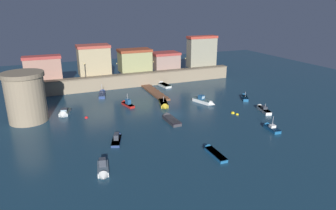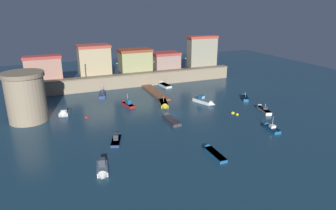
# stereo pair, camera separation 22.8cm
# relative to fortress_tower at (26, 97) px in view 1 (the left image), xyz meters

# --- Properties ---
(ground_plane) EXTENTS (143.51, 143.51, 0.00)m
(ground_plane) POSITION_rel_fortress_tower_xyz_m (27.74, -7.58, -4.98)
(ground_plane) COLOR #19384C
(quay_wall) EXTENTS (57.53, 2.54, 3.72)m
(quay_wall) POSITION_rel_fortress_tower_xyz_m (27.74, 17.46, -3.10)
(quay_wall) COLOR gray
(quay_wall) RESTS_ON ground
(old_town_backdrop) EXTENTS (55.26, 6.09, 9.35)m
(old_town_backdrop) POSITION_rel_fortress_tower_xyz_m (27.39, 21.02, 2.12)
(old_town_backdrop) COLOR #A37563
(old_town_backdrop) RESTS_ON ground
(fortress_tower) EXTENTS (7.86, 7.86, 9.84)m
(fortress_tower) POSITION_rel_fortress_tower_xyz_m (0.00, 0.00, 0.00)
(fortress_tower) COLOR gray
(fortress_tower) RESTS_ON ground
(pier_dock) EXTENTS (2.58, 15.01, 0.70)m
(pier_dock) POSITION_rel_fortress_tower_xyz_m (29.81, 8.84, -4.76)
(pier_dock) COLOR brown
(pier_dock) RESTS_ON ground
(quay_lamp_0) EXTENTS (0.32, 0.32, 3.80)m
(quay_lamp_0) POSITION_rel_fortress_tower_xyz_m (13.70, 17.46, 1.23)
(quay_lamp_0) COLOR black
(quay_lamp_0) RESTS_ON quay_wall
(quay_lamp_1) EXTENTS (0.32, 0.32, 3.27)m
(quay_lamp_1) POSITION_rel_fortress_tower_xyz_m (22.16, 17.46, 0.93)
(quay_lamp_1) COLOR black
(quay_lamp_1) RESTS_ON quay_wall
(quay_lamp_2) EXTENTS (0.32, 0.32, 2.98)m
(quay_lamp_2) POSITION_rel_fortress_tower_xyz_m (32.71, 17.46, 0.76)
(quay_lamp_2) COLOR black
(quay_lamp_2) RESTS_ON quay_wall
(quay_lamp_3) EXTENTS (0.32, 0.32, 3.29)m
(quay_lamp_3) POSITION_rel_fortress_tower_xyz_m (42.70, 17.46, 0.94)
(quay_lamp_3) COLOR black
(quay_lamp_3) RESTS_ON quay_wall
(moored_boat_0) EXTENTS (1.79, 4.65, 3.07)m
(moored_boat_0) POSITION_rel_fortress_tower_xyz_m (41.43, -21.69, -4.61)
(moored_boat_0) COLOR #195689
(moored_boat_0) RESTS_ON ground
(moored_boat_1) EXTENTS (1.96, 6.66, 1.70)m
(moored_boat_1) POSITION_rel_fortress_tower_xyz_m (25.89, -10.44, -4.62)
(moored_boat_1) COLOR #333338
(moored_boat_1) RESTS_ON ground
(moored_boat_2) EXTENTS (2.87, 6.30, 2.23)m
(moored_boat_2) POSITION_rel_fortress_tower_xyz_m (46.88, -12.81, -4.55)
(moored_boat_2) COLOR white
(moored_boat_2) RESTS_ON ground
(moored_boat_3) EXTENTS (3.61, 6.43, 2.05)m
(moored_boat_3) POSITION_rel_fortress_tower_xyz_m (37.61, -3.69, -4.43)
(moored_boat_3) COLOR white
(moored_boat_3) RESTS_ON ground
(moored_boat_4) EXTENTS (3.08, 5.66, 1.81)m
(moored_boat_4) POSITION_rel_fortress_tower_xyz_m (14.07, -15.34, -4.61)
(moored_boat_4) COLOR navy
(moored_boat_4) RESTS_ON ground
(moored_boat_5) EXTENTS (2.16, 4.67, 2.11)m
(moored_boat_5) POSITION_rel_fortress_tower_xyz_m (9.80, -25.16, -4.48)
(moored_boat_5) COLOR silver
(moored_boat_5) RESTS_ON ground
(moored_boat_6) EXTENTS (2.89, 4.86, 1.73)m
(moored_boat_6) POSITION_rel_fortress_tower_xyz_m (6.68, 0.73, -4.52)
(moored_boat_6) COLOR white
(moored_boat_6) RESTS_ON ground
(moored_boat_7) EXTENTS (1.33, 6.31, 1.22)m
(moored_boat_7) POSITION_rel_fortress_tower_xyz_m (26.67, -25.77, -4.69)
(moored_boat_7) COLOR #195689
(moored_boat_7) RESTS_ON ground
(moored_boat_8) EXTENTS (2.93, 6.71, 3.43)m
(moored_boat_8) POSITION_rel_fortress_tower_xyz_m (16.90, 12.38, -4.57)
(moored_boat_8) COLOR navy
(moored_boat_8) RESTS_ON ground
(moored_boat_9) EXTENTS (3.40, 4.94, 2.16)m
(moored_boat_9) POSITION_rel_fortress_tower_xyz_m (48.59, -4.04, -4.61)
(moored_boat_9) COLOR #195689
(moored_boat_9) RESTS_ON ground
(moored_boat_10) EXTENTS (3.18, 6.69, 2.42)m
(moored_boat_10) POSITION_rel_fortress_tower_xyz_m (28.09, -2.00, -4.56)
(moored_boat_10) COLOR gold
(moored_boat_10) RESTS_ON ground
(moored_boat_11) EXTENTS (2.56, 5.86, 1.72)m
(moored_boat_11) POSITION_rel_fortress_tower_xyz_m (34.49, 14.77, -4.61)
(moored_boat_11) COLOR silver
(moored_boat_11) RESTS_ON ground
(moored_boat_12) EXTENTS (2.36, 5.40, 3.18)m
(moored_boat_12) POSITION_rel_fortress_tower_xyz_m (20.44, 1.93, -4.51)
(moored_boat_12) COLOR red
(moored_boat_12) RESTS_ON ground
(mooring_buoy_0) EXTENTS (0.68, 0.68, 0.68)m
(mooring_buoy_0) POSITION_rel_fortress_tower_xyz_m (10.71, -2.72, -4.98)
(mooring_buoy_0) COLOR red
(mooring_buoy_0) RESTS_ON ground
(mooring_buoy_1) EXTENTS (0.78, 0.78, 0.78)m
(mooring_buoy_1) POSITION_rel_fortress_tower_xyz_m (39.92, -11.85, -4.98)
(mooring_buoy_1) COLOR yellow
(mooring_buoy_1) RESTS_ON ground
(mooring_buoy_2) EXTENTS (0.66, 0.66, 0.66)m
(mooring_buoy_2) POSITION_rel_fortress_tower_xyz_m (40.28, -12.93, -4.98)
(mooring_buoy_2) COLOR yellow
(mooring_buoy_2) RESTS_ON ground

